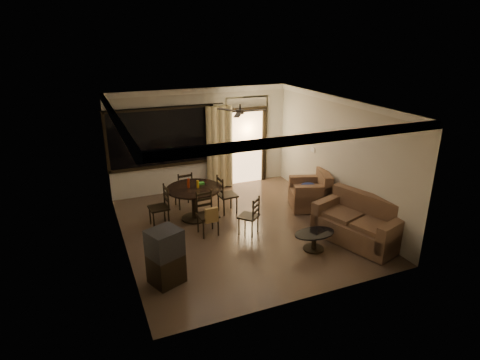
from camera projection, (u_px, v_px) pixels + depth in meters
name	position (u px, v px, depth m)	size (l,w,h in m)	color
ground	(240.00, 228.00, 9.05)	(5.50, 5.50, 0.00)	#7F6651
room_shell	(235.00, 130.00, 10.16)	(5.50, 6.70, 5.50)	beige
dining_table	(194.00, 194.00, 9.31)	(1.27, 1.27, 1.01)	black
dining_chair_west	(160.00, 214.00, 9.08)	(0.44, 0.44, 0.95)	black
dining_chair_east	(227.00, 202.00, 9.77)	(0.44, 0.44, 0.95)	black
dining_chair_south	(208.00, 221.00, 8.70)	(0.44, 0.50, 0.95)	black
dining_chair_north	(184.00, 196.00, 10.09)	(0.44, 0.44, 0.95)	black
tv_cabinet	(166.00, 256.00, 6.94)	(0.67, 0.65, 1.02)	black
sofa	(360.00, 224.00, 8.41)	(1.44, 1.97, 0.94)	#452C20
armchair	(312.00, 193.00, 10.01)	(1.16, 1.16, 0.92)	#452C20
coffee_table	(314.00, 238.00, 8.10)	(0.86, 0.52, 0.38)	black
side_chair	(249.00, 223.00, 8.74)	(0.55, 0.55, 0.87)	black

